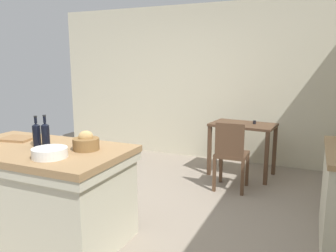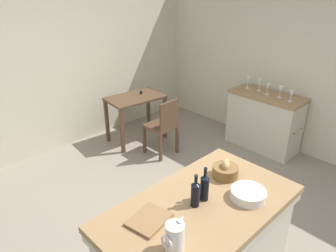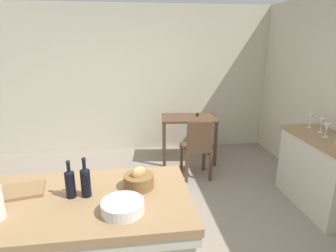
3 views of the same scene
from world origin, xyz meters
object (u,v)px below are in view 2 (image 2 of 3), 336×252
cutting_board (149,220)px  wine_bottle_dark (204,187)px  island_table (199,243)px  wine_glass_far_left (291,94)px  wine_glass_far_right (248,80)px  wine_bottle_amber (195,193)px  bread_basket (225,171)px  side_cabinet (264,121)px  wine_glass_middle (268,87)px  pitcher (175,237)px  wash_bowl (248,194)px  wine_glass_left (281,90)px  writing_desk (136,104)px  wooden_chair (163,125)px  wine_glass_right (260,83)px

cutting_board → wine_bottle_dark: (0.49, -0.12, 0.11)m
island_table → wine_glass_far_left: (2.63, 0.58, 0.54)m
wine_bottle_dark → wine_glass_far_right: 2.95m
wine_glass_far_left → wine_bottle_amber: bearing=-168.5°
bread_basket → side_cabinet: bearing=21.0°
wine_glass_middle → wine_glass_far_right: 0.38m
pitcher → wash_bowl: 0.82m
island_table → cutting_board: bearing=160.2°
wine_glass_far_left → wine_glass_middle: bearing=84.9°
pitcher → wine_glass_left: (3.15, 0.94, 0.03)m
wine_glass_middle → cutting_board: bearing=-165.2°
island_table → bread_basket: (0.46, 0.11, 0.47)m
island_table → writing_desk: island_table is taller
wooden_chair → island_table: bearing=-125.7°
side_cabinet → wine_glass_middle: 0.56m
island_table → wine_glass_left: wine_glass_left is taller
wine_glass_far_right → wine_bottle_dark: bearing=-153.6°
pitcher → wine_bottle_dark: (0.55, 0.21, 0.01)m
wine_glass_far_right → wine_glass_right: bearing=-83.0°
wooden_chair → pitcher: (-1.84, -2.06, 0.50)m
bread_basket → wine_glass_left: (2.22, 0.66, 0.08)m
island_table → wine_glass_right: wine_glass_right is taller
bread_basket → wooden_chair: bearing=63.1°
wine_bottle_dark → wine_glass_right: wine_bottle_dark is taller
wine_glass_far_left → wine_glass_right: wine_glass_right is taller
cutting_board → wine_bottle_amber: 0.41m
wooden_chair → wine_glass_right: (1.37, -0.74, 0.53)m
wash_bowl → wine_glass_far_right: wine_glass_far_right is taller
writing_desk → bread_basket: bread_basket is taller
side_cabinet → bread_basket: bearing=-159.0°
pitcher → wine_bottle_amber: (0.44, 0.21, 0.01)m
wooden_chair → wine_bottle_dark: (-1.29, -1.86, 0.51)m
pitcher → cutting_board: 0.35m
wine_bottle_amber → wine_glass_left: 2.81m
pitcher → wooden_chair: bearing=48.3°
cutting_board → wine_glass_middle: size_ratio=1.80×
wine_glass_right → wine_bottle_dark: bearing=-157.2°
island_table → wine_bottle_dark: wine_bottle_dark is taller
wash_bowl → wine_bottle_dark: size_ratio=0.96×
writing_desk → wine_bottle_dark: (-1.30, -2.53, 0.36)m
writing_desk → wine_glass_middle: 2.09m
pitcher → writing_desk: bearing=55.9°
wine_bottle_dark → bread_basket: bearing=11.3°
wooden_chair → cutting_board: bearing=-135.7°
writing_desk → side_cabinet: bearing=-50.9°
pitcher → wine_bottle_dark: wine_bottle_dark is taller
pitcher → wine_glass_right: (3.21, 1.33, 0.03)m
cutting_board → wine_bottle_amber: bearing=-17.4°
wash_bowl → side_cabinet: bearing=26.6°
bread_basket → wine_glass_left: size_ratio=1.33×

